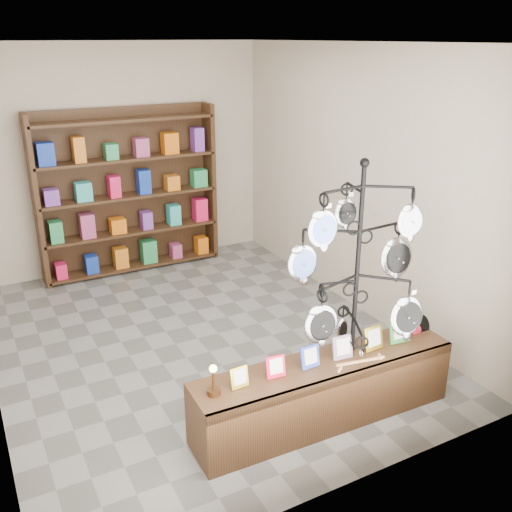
# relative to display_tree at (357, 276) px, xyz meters

# --- Properties ---
(ground) EXTENTS (5.00, 5.00, 0.00)m
(ground) POSITION_rel_display_tree_xyz_m (-0.66, 1.80, -1.28)
(ground) COLOR slate
(ground) RESTS_ON ground
(room_envelope) EXTENTS (5.00, 5.00, 5.00)m
(room_envelope) POSITION_rel_display_tree_xyz_m (-0.66, 1.80, 0.57)
(room_envelope) COLOR #B6A893
(room_envelope) RESTS_ON ground
(display_tree) EXTENTS (1.17, 1.14, 2.22)m
(display_tree) POSITION_rel_display_tree_xyz_m (0.00, 0.00, 0.00)
(display_tree) COLOR black
(display_tree) RESTS_ON ground
(front_shelf) EXTENTS (2.31, 0.53, 0.81)m
(front_shelf) POSITION_rel_display_tree_xyz_m (-0.25, 0.00, -1.00)
(front_shelf) COLOR black
(front_shelf) RESTS_ON ground
(back_shelving) EXTENTS (2.42, 0.36, 2.20)m
(back_shelving) POSITION_rel_display_tree_xyz_m (-0.66, 4.09, -0.25)
(back_shelving) COLOR black
(back_shelving) RESTS_ON ground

